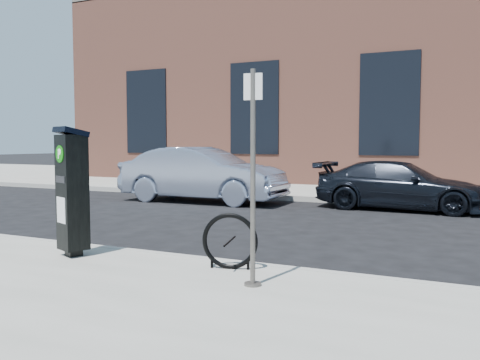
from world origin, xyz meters
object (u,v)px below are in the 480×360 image
Objects in this scene: car_dark at (400,185)px; sign_pole at (253,179)px; car_silver at (203,174)px; bike_rack at (230,241)px; parking_kiosk at (72,190)px.

sign_pole is at bearing 179.27° from car_dark.
car_dark is (5.34, 0.68, -0.17)m from car_silver.
car_silver is (-4.43, 7.12, 0.30)m from bike_rack.
parking_kiosk is 7.71m from car_silver.
parking_kiosk reaches higher than bike_rack.
bike_rack is (-0.55, 0.54, -0.81)m from sign_pole.
car_dark is at bearing 69.25° from bike_rack.
car_silver is at bearing 98.99° from car_dark.
car_silver is 5.38m from car_dark.
parking_kiosk is 8.67m from car_dark.
car_silver is (-2.19, 7.39, -0.27)m from parking_kiosk.
parking_kiosk is at bearing 160.40° from car_dark.
parking_kiosk is 2.33m from bike_rack.
car_dark is (0.91, 7.80, 0.12)m from bike_rack.
bike_rack is 0.15× the size of car_silver.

